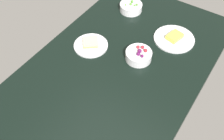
% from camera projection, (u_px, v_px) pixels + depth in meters
% --- Properties ---
extents(dining_table, '(1.49, 0.82, 0.04)m').
position_uv_depth(dining_table, '(112.00, 75.00, 1.37)').
color(dining_table, black).
rests_on(dining_table, ground).
extents(plate_sandwich, '(0.19, 0.19, 0.04)m').
position_uv_depth(plate_sandwich, '(91.00, 45.00, 1.47)').
color(plate_sandwich, silver).
rests_on(plate_sandwich, dining_table).
extents(bowl_peas, '(0.14, 0.14, 0.06)m').
position_uv_depth(bowl_peas, '(131.00, 7.00, 1.67)').
color(bowl_peas, silver).
rests_on(bowl_peas, dining_table).
extents(bowl_berries, '(0.14, 0.14, 0.07)m').
position_uv_depth(bowl_berries, '(139.00, 55.00, 1.40)').
color(bowl_berries, silver).
rests_on(bowl_berries, dining_table).
extents(plate_cheese, '(0.23, 0.23, 0.03)m').
position_uv_depth(plate_cheese, '(174.00, 38.00, 1.51)').
color(plate_cheese, silver).
rests_on(plate_cheese, dining_table).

